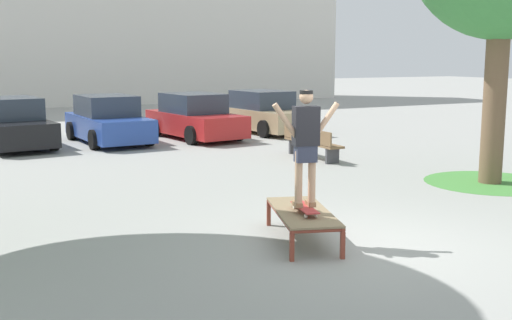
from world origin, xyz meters
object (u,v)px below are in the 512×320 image
object	(u,v)px
car_tan	(263,113)
park_bench	(311,142)
skateboard	(305,208)
car_black	(11,124)
car_red	(195,118)
skater	(306,140)
skate_box	(302,214)
car_blue	(108,121)

from	to	relation	value
car_tan	park_bench	size ratio (longest dim) A/B	1.81
skateboard	car_black	bearing A→B (deg)	101.68
car_red	skater	bearing A→B (deg)	-104.47
skate_box	car_red	size ratio (longest dim) A/B	0.47
skate_box	skater	world-z (taller)	skater
car_tan	car_blue	bearing A→B (deg)	-178.04
skater	park_bench	xyz separation A→B (m)	(4.29, 6.62, -1.08)
skate_box	car_red	distance (m)	12.27
skate_box	car_red	world-z (taller)	car_red
skate_box	car_black	distance (m)	12.73
skater	car_blue	xyz separation A→B (m)	(0.25, 12.29, -0.84)
park_bench	skateboard	bearing A→B (deg)	-122.96
skater	car_red	distance (m)	12.44
car_tan	park_bench	distance (m)	6.10
car_black	park_bench	xyz separation A→B (m)	(6.90, -5.96, -0.24)
skater	car_red	xyz separation A→B (m)	(3.10, 12.02, -0.84)
skate_box	skater	size ratio (longest dim) A/B	1.21
skate_box	skateboard	distance (m)	0.19
skate_box	skater	distance (m)	1.13
skateboard	car_red	size ratio (longest dim) A/B	0.19
car_blue	park_bench	distance (m)	6.97
skate_box	car_tan	size ratio (longest dim) A/B	0.47
car_black	car_blue	distance (m)	2.87
car_blue	car_tan	size ratio (longest dim) A/B	0.99
car_black	park_bench	distance (m)	9.12
skater	park_bench	distance (m)	7.97
skate_box	car_tan	distance (m)	13.69
car_blue	car_black	bearing A→B (deg)	174.12
skate_box	park_bench	distance (m)	7.75
car_red	skate_box	bearing A→B (deg)	-104.42
skater	car_tan	world-z (taller)	skater
car_blue	skater	bearing A→B (deg)	-91.17
skate_box	car_black	bearing A→B (deg)	102.03
skateboard	car_black	world-z (taller)	car_black
car_red	car_tan	world-z (taller)	same
skateboard	car_blue	size ratio (longest dim) A/B	0.19
skater	skateboard	bearing A→B (deg)	-104.02
skate_box	car_black	world-z (taller)	car_black
car_black	car_red	distance (m)	5.73
car_red	park_bench	size ratio (longest dim) A/B	1.82
car_tan	park_bench	xyz separation A→B (m)	(-1.66, -5.87, -0.24)
car_blue	car_red	xyz separation A→B (m)	(2.85, -0.27, 0.00)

